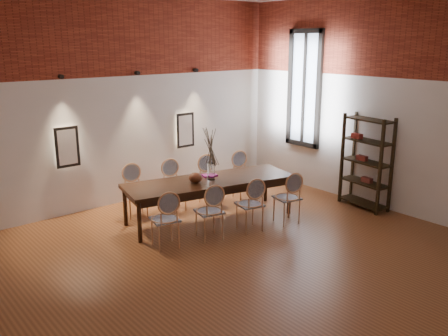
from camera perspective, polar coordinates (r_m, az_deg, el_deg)
floor at (r=7.27m, az=2.89°, el=-10.74°), size 7.00×7.00×0.02m
wall_back at (r=9.53m, az=-11.68°, el=7.81°), size 7.00×0.10×4.00m
wall_right at (r=9.40m, az=19.33°, el=7.19°), size 0.10×7.00×4.00m
brick_band_back at (r=9.40m, az=-11.88°, el=15.35°), size 7.00×0.02×1.50m
brick_band_right at (r=9.27m, az=19.79°, el=14.82°), size 0.02×7.00×1.50m
niche_left at (r=9.02m, az=-18.41°, el=2.44°), size 0.36×0.06×0.66m
niche_right at (r=10.22m, az=-4.77°, el=4.58°), size 0.36×0.06×0.66m
spot_fixture_left at (r=8.82m, az=-19.02°, el=10.35°), size 0.08×0.10×0.08m
spot_fixture_mid at (r=9.46m, az=-10.39°, el=11.18°), size 0.08×0.10×0.08m
spot_fixture_right at (r=10.22m, az=-3.42°, el=11.66°), size 0.08×0.10×0.08m
window_glass at (r=10.48m, az=9.69°, el=9.37°), size 0.02×0.78×2.38m
window_frame at (r=10.46m, az=9.62°, el=9.36°), size 0.08×0.90×2.50m
window_mullion at (r=10.46m, az=9.62°, el=9.36°), size 0.06×0.06×2.40m
dining_table at (r=8.58m, az=-1.71°, el=-3.82°), size 3.19×1.62×0.75m
chair_near_a at (r=7.47m, az=-7.12°, el=-6.11°), size 0.52×0.52×0.94m
chair_near_b at (r=7.74m, az=-1.80°, el=-5.22°), size 0.52×0.52×0.94m
chair_near_c at (r=8.08m, az=3.11°, el=-4.35°), size 0.52×0.52×0.94m
chair_near_d at (r=8.47m, az=7.58°, el=-3.53°), size 0.52×0.52×0.94m
chair_far_a at (r=8.85m, az=-10.61°, el=-2.84°), size 0.52×0.52×0.94m
chair_far_b at (r=9.09m, az=-6.00°, el=-2.19°), size 0.52×0.52×0.94m
chair_far_c at (r=9.37m, az=-1.65°, el=-1.57°), size 0.52×0.52×0.94m
chair_far_d at (r=9.72m, az=2.41°, el=-0.97°), size 0.52×0.52×0.94m
vase at (r=8.44m, az=-1.57°, el=-0.42°), size 0.14×0.14×0.30m
dried_branches at (r=8.33m, az=-1.60°, el=2.57°), size 0.50×0.50×0.70m
bowl at (r=8.28m, az=-3.44°, el=-1.17°), size 0.24×0.24×0.18m
book at (r=8.69m, az=-1.75°, el=-0.88°), size 0.29×0.23×0.03m
shelving_rack at (r=9.50m, az=16.73°, el=0.70°), size 0.51×1.04×1.80m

